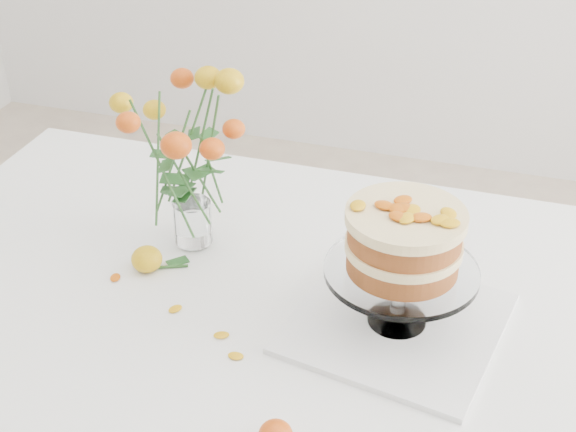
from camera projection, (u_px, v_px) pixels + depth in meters
The scene contains 9 objects.
table at pixel (262, 324), 1.46m from camera, with size 1.43×0.93×0.76m.
napkin at pixel (396, 323), 1.33m from camera, with size 0.33×0.33×0.01m, color white.
cake_stand at pixel (404, 247), 1.25m from camera, with size 0.25×0.25×0.22m.
rose_vase at pixel (187, 144), 1.43m from camera, with size 0.24×0.24×0.36m.
loose_rose_near at pixel (147, 259), 1.45m from camera, with size 0.10×0.06×0.05m.
stray_petal_a at pixel (175, 309), 1.37m from camera, with size 0.03×0.02×0.00m, color #EBA70E.
stray_petal_b at pixel (221, 335), 1.31m from camera, with size 0.03×0.02×0.00m, color #EBA70E.
stray_petal_c at pixel (236, 356), 1.27m from camera, with size 0.03×0.02×0.00m, color #EBA70E.
stray_petal_d at pixel (115, 278), 1.44m from camera, with size 0.03×0.02×0.00m, color #EBA70E.
Camera 1 is at (0.38, -1.07, 1.62)m, focal length 50.00 mm.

